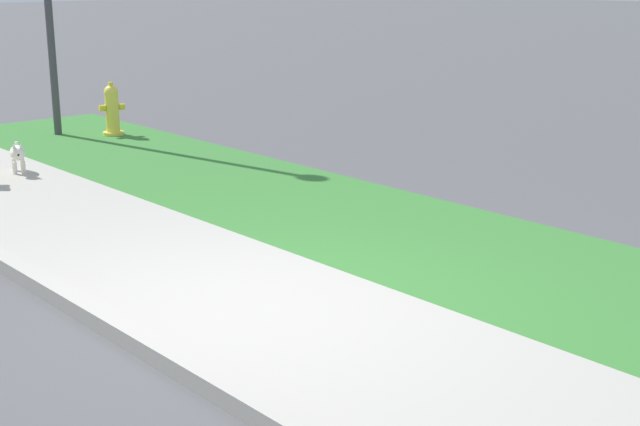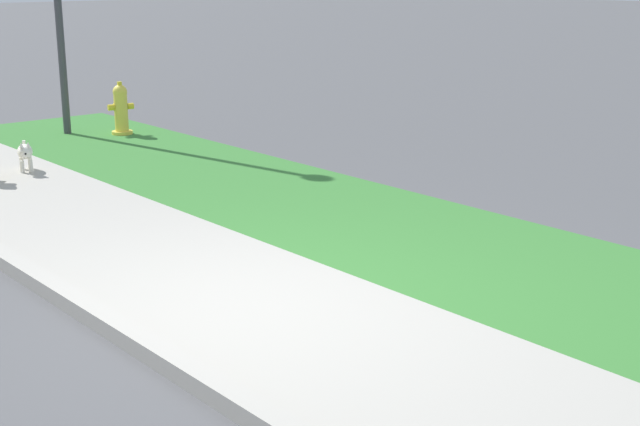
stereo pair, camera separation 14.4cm
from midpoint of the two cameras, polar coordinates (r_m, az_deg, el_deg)
ground_plane at (r=6.53m, az=-4.32°, el=-6.06°), size 120.00×120.00×0.00m
sidewalk_pavement at (r=6.53m, az=-4.32°, el=-6.01°), size 18.00×1.93×0.01m
grass_verge at (r=7.94m, az=8.16°, el=-2.20°), size 18.00×2.39×0.01m
street_curb at (r=5.98m, az=-12.39°, el=-7.83°), size 18.00×0.16×0.12m
fire_hydrant_at_driveway at (r=13.56m, az=-13.47°, el=6.45°), size 0.36×0.39×0.78m
small_white_dog at (r=11.30m, az=-19.13°, el=3.59°), size 0.46×0.29×0.40m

